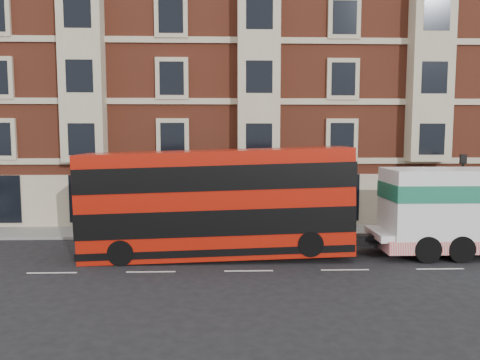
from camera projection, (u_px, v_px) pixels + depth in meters
name	position (u px, v px, depth m)	size (l,w,h in m)	color
ground	(249.00, 271.00, 19.22)	(120.00, 120.00, 0.00)	black
sidewalk	(242.00, 231.00, 26.67)	(90.00, 3.00, 0.15)	slate
victorian_terrace	(245.00, 71.00, 33.14)	(45.00, 12.00, 20.40)	brown
lamp_post_west	(130.00, 189.00, 24.91)	(0.35, 0.15, 4.35)	black
lamp_post_east	(462.00, 188.00, 25.53)	(0.35, 0.15, 4.35)	black
double_decker_bus	(216.00, 201.00, 21.12)	(12.04, 2.77, 4.88)	#A61609
tow_truck	(478.00, 210.00, 21.58)	(9.65, 2.85, 4.02)	white
pedestrian	(127.00, 218.00, 25.32)	(0.65, 0.43, 1.79)	black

